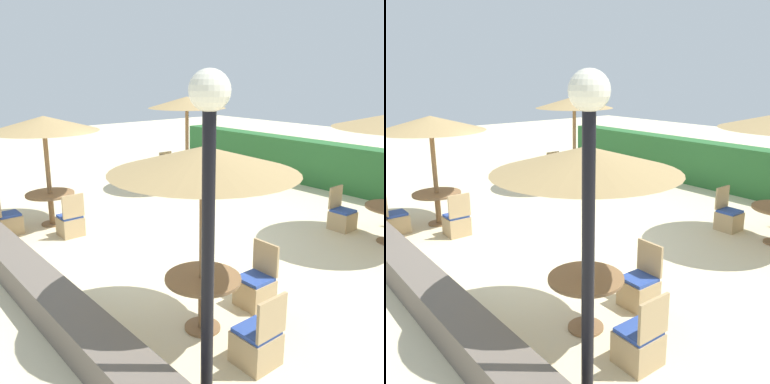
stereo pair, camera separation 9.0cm
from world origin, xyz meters
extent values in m
plane|color=beige|center=(0.00, 0.00, 0.00)|extent=(40.00, 40.00, 0.00)
cube|color=#2D6B33|center=(0.00, 6.18, 0.67)|extent=(13.00, 0.70, 1.33)
cube|color=#6B6056|center=(0.00, -3.01, 0.23)|extent=(10.00, 0.56, 0.47)
cylinder|color=black|center=(3.97, -2.48, 1.50)|extent=(0.12, 0.12, 3.00)
sphere|color=silver|center=(3.97, -2.48, 3.14)|extent=(0.36, 0.36, 0.36)
cube|color=tan|center=(1.93, 3.26, 0.20)|extent=(0.46, 0.46, 0.40)
cube|color=#2D4CA8|center=(1.93, 3.26, 0.43)|extent=(0.42, 0.42, 0.05)
cube|color=tan|center=(1.72, 3.26, 0.69)|extent=(0.04, 0.46, 0.48)
cylinder|color=olive|center=(-3.03, 2.91, 1.30)|extent=(0.10, 0.10, 2.60)
cone|color=tan|center=(-3.03, 2.91, 2.52)|extent=(2.22, 2.22, 0.32)
cylinder|color=olive|center=(-3.03, 2.91, 0.01)|extent=(0.48, 0.48, 0.03)
cylinder|color=olive|center=(-3.03, 2.91, 0.33)|extent=(0.12, 0.12, 0.67)
cylinder|color=olive|center=(-3.03, 2.91, 0.69)|extent=(0.96, 0.96, 0.04)
cube|color=tan|center=(-2.10, 2.89, 0.20)|extent=(0.46, 0.46, 0.40)
cube|color=#2D4CA8|center=(-2.10, 2.89, 0.43)|extent=(0.42, 0.42, 0.05)
cube|color=tan|center=(-1.89, 2.89, 0.69)|extent=(0.04, 0.46, 0.48)
cube|color=tan|center=(-2.99, 2.01, 0.20)|extent=(0.46, 0.46, 0.40)
cube|color=#2D4CA8|center=(-2.99, 2.01, 0.43)|extent=(0.42, 0.42, 0.05)
cube|color=tan|center=(-2.99, 1.80, 0.69)|extent=(0.46, 0.04, 0.48)
cube|color=tan|center=(-3.94, 2.93, 0.20)|extent=(0.46, 0.46, 0.40)
cube|color=#2D4CA8|center=(-3.94, 2.93, 0.43)|extent=(0.42, 0.42, 0.05)
cube|color=tan|center=(-4.15, 2.93, 0.69)|extent=(0.04, 0.46, 0.48)
cylinder|color=olive|center=(2.86, -1.58, 1.18)|extent=(0.10, 0.10, 2.37)
cone|color=tan|center=(2.86, -1.58, 2.29)|extent=(2.33, 2.33, 0.32)
cylinder|color=olive|center=(2.86, -1.58, 0.01)|extent=(0.48, 0.48, 0.03)
cylinder|color=olive|center=(2.86, -1.58, 0.35)|extent=(0.12, 0.12, 0.71)
cylinder|color=olive|center=(2.86, -1.58, 0.73)|extent=(0.99, 0.99, 0.04)
cube|color=tan|center=(3.80, -1.57, 0.20)|extent=(0.46, 0.46, 0.40)
cube|color=#2D4CA8|center=(3.80, -1.57, 0.43)|extent=(0.42, 0.42, 0.05)
cube|color=tan|center=(4.01, -1.57, 0.69)|extent=(0.04, 0.46, 0.48)
cube|color=tan|center=(2.90, -0.60, 0.20)|extent=(0.46, 0.46, 0.40)
cube|color=#2D4CA8|center=(2.90, -0.60, 0.43)|extent=(0.42, 0.42, 0.05)
cube|color=tan|center=(2.90, -0.39, 0.69)|extent=(0.46, 0.04, 0.48)
cylinder|color=olive|center=(-2.42, -1.50, 1.17)|extent=(0.10, 0.10, 2.35)
cone|color=tan|center=(-2.42, -1.50, 2.27)|extent=(2.34, 2.34, 0.32)
cylinder|color=olive|center=(-2.42, -1.50, 0.01)|extent=(0.48, 0.48, 0.03)
cylinder|color=olive|center=(-2.42, -1.50, 0.34)|extent=(0.12, 0.12, 0.69)
cylinder|color=olive|center=(-2.42, -1.50, 0.71)|extent=(1.06, 1.06, 0.04)
cube|color=tan|center=(-1.50, -1.47, 0.20)|extent=(0.46, 0.46, 0.40)
cube|color=#2D4CA8|center=(-1.50, -1.47, 0.43)|extent=(0.42, 0.42, 0.05)
cube|color=tan|center=(-1.29, -1.47, 0.69)|extent=(0.04, 0.46, 0.48)
cube|color=tan|center=(-2.43, -2.42, 0.20)|extent=(0.46, 0.46, 0.40)
cube|color=#2D4CA8|center=(-2.43, -2.42, 0.43)|extent=(0.42, 0.42, 0.05)
camera|label=1|loc=(6.65, -4.88, 3.26)|focal=40.00mm
camera|label=2|loc=(6.71, -4.81, 3.26)|focal=40.00mm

